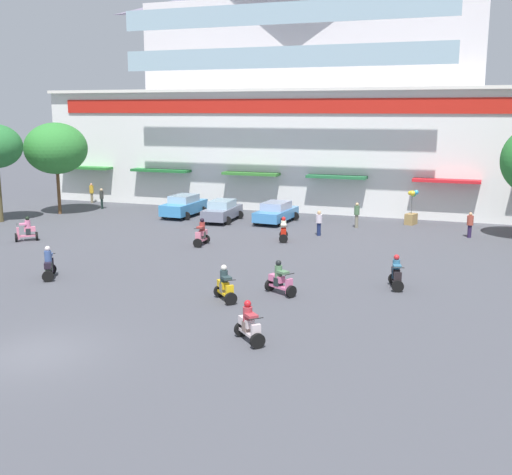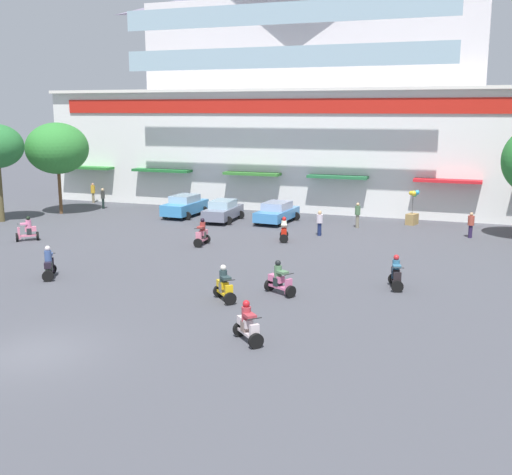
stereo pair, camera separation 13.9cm
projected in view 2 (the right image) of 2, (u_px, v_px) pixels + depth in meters
The scene contains 20 objects.
ground_plane at pixel (202, 263), 32.18m from camera, with size 128.00×128.00×0.00m, color #474950.
colonial_building at pixel (315, 105), 51.12m from camera, with size 43.41×14.66×18.91m.
plaza_tree_2 at pixel (57, 148), 46.39m from camera, with size 4.47×4.82×6.81m.
parked_car_0 at pixel (185, 206), 45.98m from camera, with size 2.47×4.40×1.60m.
parked_car_1 at pixel (223, 211), 43.99m from camera, with size 2.39×4.16×1.51m.
parked_car_2 at pixel (277, 212), 43.46m from camera, with size 2.62×4.39×1.46m.
scooter_rider_0 at pixel (248, 325), 21.08m from camera, with size 1.37×1.35×1.45m.
scooter_rider_1 at pixel (49, 265), 29.10m from camera, with size 1.22×1.52×1.57m.
scooter_rider_3 at pixel (202, 234), 36.16m from camera, with size 0.55×1.35×1.59m.
scooter_rider_4 at pixel (396, 274), 27.43m from camera, with size 0.85×1.42×1.51m.
scooter_rider_5 at pixel (279, 281), 26.57m from camera, with size 1.53×1.17×1.48m.
scooter_rider_6 at pixel (27, 231), 37.43m from camera, with size 1.33×1.25×1.50m.
scooter_rider_7 at pixel (284, 231), 37.44m from camera, with size 0.91×1.53×1.45m.
scooter_rider_8 at pixel (224, 286), 25.64m from camera, with size 1.31×1.33×1.51m.
pedestrian_0 at pixel (471, 224), 38.27m from camera, with size 0.42×0.42×1.58m.
pedestrian_1 at pixel (93, 192), 52.75m from camera, with size 0.38×0.38×1.66m.
pedestrian_2 at pixel (358, 214), 41.48m from camera, with size 0.50×0.50×1.70m.
pedestrian_3 at pixel (320, 222), 38.92m from camera, with size 0.56×0.56×1.58m.
pedestrian_4 at pixel (103, 197), 49.55m from camera, with size 0.42×0.42×1.64m.
balloon_vendor_cart at pixel (413, 211), 42.70m from camera, with size 0.84×1.04×2.40m.
Camera 2 is at (13.31, -15.42, 7.73)m, focal length 43.84 mm.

